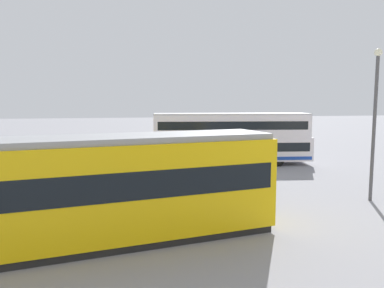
% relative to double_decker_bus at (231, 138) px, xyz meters
% --- Properties ---
extents(ground_plane, '(160.00, 160.00, 0.00)m').
position_rel_double_decker_bus_xyz_m(ground_plane, '(2.66, 2.34, -1.95)').
color(ground_plane, gray).
extents(double_decker_bus, '(11.94, 3.91, 3.81)m').
position_rel_double_decker_bus_xyz_m(double_decker_bus, '(0.00, 0.00, 0.00)').
color(double_decker_bus, silver).
rests_on(double_decker_bus, ground).
extents(tram_yellow, '(12.82, 4.79, 3.60)m').
position_rel_double_decker_bus_xyz_m(tram_yellow, '(9.06, 14.28, -0.08)').
color(tram_yellow, '#E5B70C').
rests_on(tram_yellow, ground).
extents(pedestrian_near_railing, '(0.45, 0.45, 1.63)m').
position_rel_double_decker_bus_xyz_m(pedestrian_near_railing, '(5.36, 8.96, -1.01)').
color(pedestrian_near_railing, '#4C3F2D').
rests_on(pedestrian_near_railing, ground).
extents(pedestrian_crossing, '(0.35, 0.36, 1.79)m').
position_rel_double_decker_bus_xyz_m(pedestrian_crossing, '(2.98, 8.92, -0.91)').
color(pedestrian_crossing, black).
rests_on(pedestrian_crossing, ground).
extents(pedestrian_railing, '(6.93, 1.05, 1.08)m').
position_rel_double_decker_bus_xyz_m(pedestrian_railing, '(3.59, 6.64, -1.21)').
color(pedestrian_railing, gray).
rests_on(pedestrian_railing, ground).
extents(info_sign, '(1.30, 0.13, 2.26)m').
position_rel_double_decker_bus_xyz_m(info_sign, '(8.74, 6.26, -0.36)').
color(info_sign, slate).
rests_on(info_sign, ground).
extents(street_lamp, '(0.36, 0.36, 7.13)m').
position_rel_double_decker_bus_xyz_m(street_lamp, '(-3.61, 11.10, 2.20)').
color(street_lamp, '#4C4C51').
rests_on(street_lamp, ground).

